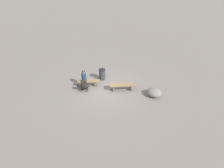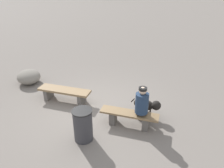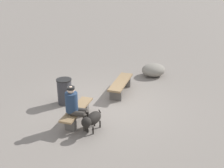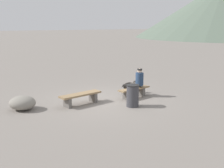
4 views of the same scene
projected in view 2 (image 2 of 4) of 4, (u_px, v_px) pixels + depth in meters
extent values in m
cube|color=gray|center=(95.00, 110.00, 6.55)|extent=(210.00, 210.00, 0.06)
cube|color=#605B56|center=(49.00, 94.00, 7.06)|extent=(0.22, 0.44, 0.37)
cube|color=#605B56|center=(82.00, 99.00, 6.74)|extent=(0.22, 0.44, 0.37)
cube|color=#8C704C|center=(64.00, 90.00, 6.80)|extent=(1.80, 0.83, 0.07)
cube|color=#605B56|center=(113.00, 117.00, 5.85)|extent=(0.22, 0.32, 0.37)
cube|color=#605B56|center=(146.00, 123.00, 5.60)|extent=(0.22, 0.32, 0.37)
cube|color=#8C704C|center=(129.00, 113.00, 5.63)|extent=(1.63, 0.72, 0.05)
cylinder|color=navy|center=(142.00, 103.00, 5.38)|extent=(0.34, 0.34, 0.55)
sphere|color=beige|center=(143.00, 91.00, 5.22)|extent=(0.20, 0.20, 0.20)
cylinder|color=black|center=(143.00, 89.00, 5.19)|extent=(0.21, 0.21, 0.07)
cylinder|color=#38332D|center=(145.00, 109.00, 5.65)|extent=(0.26, 0.42, 0.15)
cylinder|color=#38332D|center=(146.00, 112.00, 5.93)|extent=(0.11, 0.11, 0.50)
cylinder|color=#38332D|center=(139.00, 108.00, 5.69)|extent=(0.26, 0.42, 0.15)
cylinder|color=#38332D|center=(139.00, 112.00, 5.97)|extent=(0.11, 0.11, 0.50)
ellipsoid|color=black|center=(144.00, 104.00, 6.10)|extent=(0.62, 0.37, 0.33)
sphere|color=black|center=(156.00, 105.00, 5.92)|extent=(0.27, 0.27, 0.27)
cylinder|color=black|center=(150.00, 112.00, 6.21)|extent=(0.04, 0.04, 0.21)
cylinder|color=black|center=(148.00, 115.00, 6.06)|extent=(0.04, 0.04, 0.21)
cylinder|color=black|center=(138.00, 109.00, 6.36)|extent=(0.04, 0.04, 0.21)
cylinder|color=black|center=(136.00, 112.00, 6.22)|extent=(0.04, 0.04, 0.21)
cylinder|color=black|center=(133.00, 100.00, 6.21)|extent=(0.12, 0.04, 0.15)
cylinder|color=#38383D|center=(83.00, 126.00, 5.13)|extent=(0.47, 0.47, 0.82)
cylinder|color=black|center=(82.00, 111.00, 4.94)|extent=(0.50, 0.50, 0.03)
ellipsoid|color=gray|center=(29.00, 77.00, 8.12)|extent=(1.31, 1.28, 0.52)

